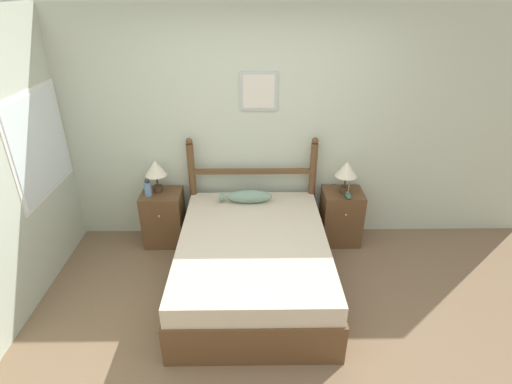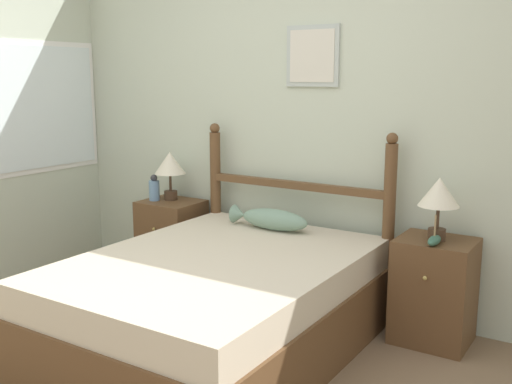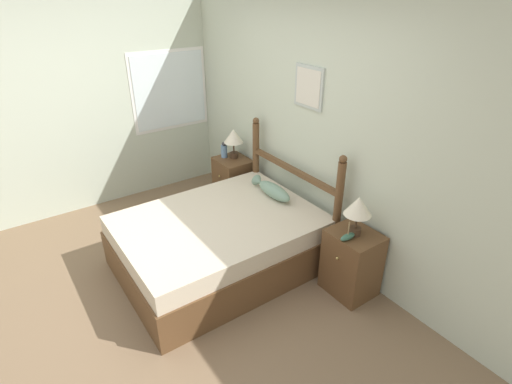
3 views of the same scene
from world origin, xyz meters
name	(u,v)px [view 3 (image 3 of 3)]	position (x,y,z in m)	size (l,w,h in m)	color
ground_plane	(162,295)	(0.00, 0.00, 0.00)	(16.00, 16.00, 0.00)	#7A6047
wall_back	(309,129)	(0.00, 1.73, 1.28)	(6.40, 0.08, 2.55)	beige
wall_left	(79,108)	(-2.13, 0.02, 1.28)	(0.08, 6.40, 2.55)	beige
bed	(220,243)	(-0.07, 0.68, 0.28)	(1.43, 1.91, 0.57)	brown
headboard	(292,185)	(-0.07, 1.60, 0.66)	(1.43, 0.08, 1.23)	brown
nightstand_left	(233,182)	(-1.08, 1.48, 0.32)	(0.44, 0.40, 0.63)	brown
nightstand_right	(352,263)	(0.94, 1.48, 0.32)	(0.44, 0.40, 0.63)	brown
table_lamp_left	(233,137)	(-1.12, 1.52, 0.90)	(0.24, 0.24, 0.37)	#422D1E
table_lamp_right	(358,208)	(0.94, 1.47, 0.90)	(0.24, 0.24, 0.37)	#422D1E
bottle	(224,150)	(-1.21, 1.43, 0.72)	(0.08, 0.08, 0.20)	#668CB2
model_boat	(348,237)	(0.96, 1.36, 0.66)	(0.06, 0.16, 0.17)	#386651
fish_pillow	(272,190)	(-0.14, 1.38, 0.64)	(0.57, 0.16, 0.14)	gray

